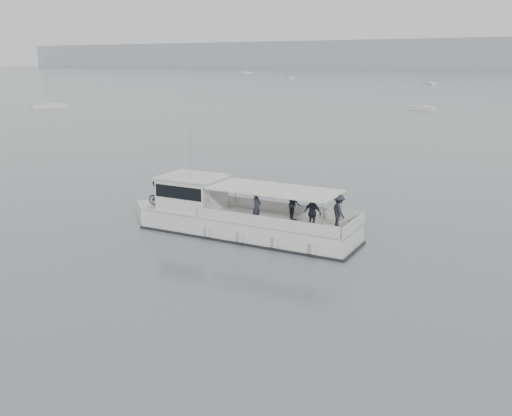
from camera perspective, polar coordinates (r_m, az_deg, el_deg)
The scene contains 2 objects.
ground at distance 31.82m, azimuth -2.93°, elevation -2.04°, with size 1400.00×1400.00×0.00m, color slate.
tour_boat at distance 30.77m, azimuth -2.71°, elevation -0.83°, with size 13.52×4.22×5.63m.
Camera 1 is at (17.81, -24.74, 9.11)m, focal length 40.00 mm.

